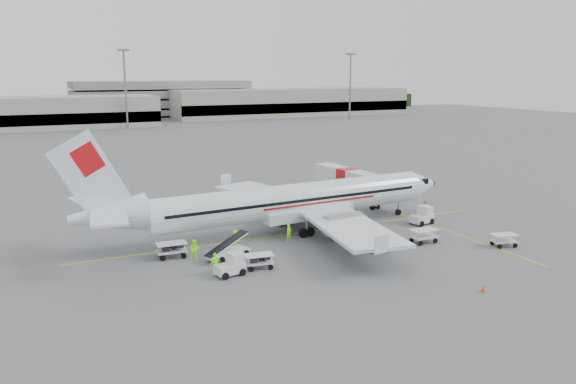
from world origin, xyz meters
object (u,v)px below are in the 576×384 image
at_px(aircraft, 295,178).
at_px(jet_bridge, 348,185).
at_px(belt_loader, 228,244).
at_px(tug_mid, 377,242).
at_px(tug_aft, 230,265).
at_px(tug_fore, 422,215).

height_order(aircraft, jet_bridge, aircraft).
bearing_deg(belt_loader, tug_mid, -35.25).
xyz_separation_m(jet_bridge, tug_mid, (-8.53, -18.63, -1.16)).
bearing_deg(tug_mid, tug_aft, -163.99).
distance_m(aircraft, belt_loader, 11.15).
xyz_separation_m(aircraft, tug_mid, (3.62, -9.02, -4.59)).
bearing_deg(aircraft, belt_loader, -152.79).
xyz_separation_m(tug_mid, tug_aft, (-13.87, -0.07, 0.04)).
relative_size(jet_bridge, tug_aft, 6.74).
height_order(aircraft, belt_loader, aircraft).
distance_m(tug_mid, tug_aft, 13.87).
xyz_separation_m(belt_loader, tug_aft, (-1.29, -3.87, -0.46)).
height_order(belt_loader, tug_mid, belt_loader).
bearing_deg(tug_fore, aircraft, 153.42).
relative_size(belt_loader, tug_fore, 2.02).
xyz_separation_m(jet_bridge, tug_fore, (1.03, -13.07, -1.06)).
distance_m(belt_loader, tug_fore, 22.22).
relative_size(tug_mid, tug_aft, 0.96).
xyz_separation_m(belt_loader, tug_mid, (12.58, -3.80, -0.49)).
distance_m(jet_bridge, tug_fore, 13.15).
bearing_deg(tug_mid, belt_loader, 178.90).
height_order(belt_loader, tug_fore, belt_loader).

